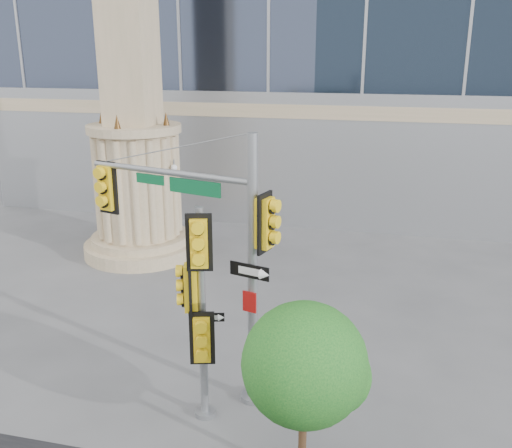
# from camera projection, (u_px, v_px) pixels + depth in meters

# --- Properties ---
(ground) EXTENTS (120.00, 120.00, 0.00)m
(ground) POSITION_uv_depth(u_px,v_px,m) (217.00, 407.00, 12.94)
(ground) COLOR #545456
(ground) RESTS_ON ground
(monument) EXTENTS (4.40, 4.40, 16.60)m
(monument) POSITION_uv_depth(u_px,v_px,m) (133.00, 113.00, 21.05)
(monument) COLOR tan
(monument) RESTS_ON ground
(main_signal_pole) EXTENTS (4.68, 1.64, 6.17)m
(main_signal_pole) POSITION_uv_depth(u_px,v_px,m) (209.00, 235.00, 12.62)
(main_signal_pole) COLOR slate
(main_signal_pole) RESTS_ON ground
(secondary_signal_pole) EXTENTS (0.89, 0.64, 4.79)m
(secondary_signal_pole) POSITION_uv_depth(u_px,v_px,m) (199.00, 301.00, 11.73)
(secondary_signal_pole) COLOR slate
(secondary_signal_pole) RESTS_ON ground
(street_tree) EXTENTS (2.30, 2.25, 3.59)m
(street_tree) POSITION_uv_depth(u_px,v_px,m) (307.00, 369.00, 10.07)
(street_tree) COLOR tan
(street_tree) RESTS_ON ground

